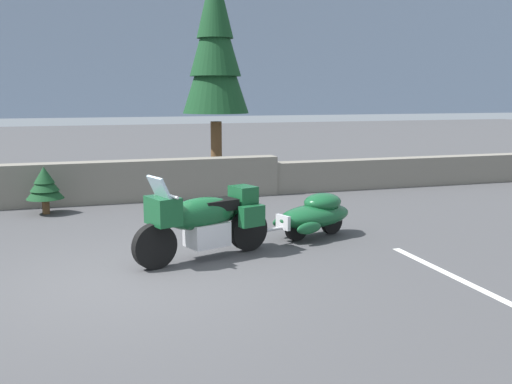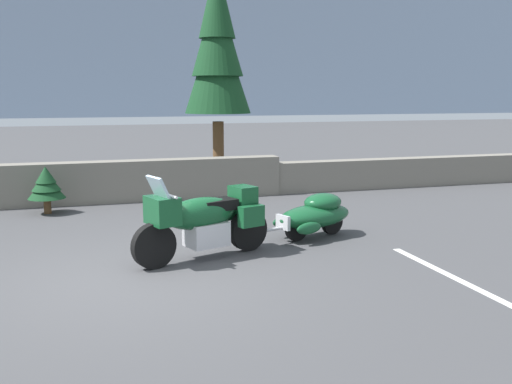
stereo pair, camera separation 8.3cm
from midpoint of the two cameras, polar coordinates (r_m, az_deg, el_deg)
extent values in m
plane|color=#424244|center=(8.00, -12.19, -8.47)|extent=(80.00, 80.00, 0.00)
cube|color=slate|center=(13.56, -14.54, 0.97)|extent=(8.00, 0.50, 0.95)
cube|color=slate|center=(16.10, 15.21, 1.97)|extent=(8.00, 0.47, 0.78)
cube|color=#8C9EB7|center=(103.57, -17.39, 12.38)|extent=(240.00, 80.00, 16.00)
cylinder|color=black|center=(8.32, -10.35, -5.34)|extent=(0.67, 0.35, 0.66)
cylinder|color=black|center=(9.14, -1.02, -3.81)|extent=(0.67, 0.35, 0.66)
cube|color=silver|center=(8.71, -5.18, -4.19)|extent=(0.71, 0.61, 0.36)
ellipsoid|color=#144C28|center=(8.59, -5.79, -2.14)|extent=(1.28, 0.81, 0.48)
cube|color=#144C28|center=(8.27, -9.52, -1.84)|extent=(0.51, 0.61, 0.40)
cube|color=#9EB7C6|center=(8.19, -9.90, 0.38)|extent=(0.32, 0.48, 0.34)
cube|color=black|center=(8.72, -4.11, -1.26)|extent=(0.65, 0.52, 0.16)
cube|color=#144C28|center=(8.96, -1.55, -0.29)|extent=(0.43, 0.48, 0.28)
cube|color=#144C28|center=(8.75, -0.69, -2.41)|extent=(0.43, 0.28, 0.32)
cube|color=#144C28|center=(9.23, -2.87, -1.78)|extent=(0.43, 0.28, 0.32)
cylinder|color=silver|center=(8.25, -9.26, -0.24)|extent=(0.27, 0.67, 0.04)
cylinder|color=silver|center=(8.28, -10.09, -3.62)|extent=(0.26, 0.15, 0.54)
cylinder|color=black|center=(9.77, 3.82, -3.60)|extent=(0.45, 0.24, 0.44)
cylinder|color=black|center=(10.31, 7.32, -2.95)|extent=(0.45, 0.24, 0.44)
ellipsoid|color=#144C28|center=(10.00, 5.63, -2.38)|extent=(1.64, 1.14, 0.40)
ellipsoid|color=#144C28|center=(10.08, 6.41, -1.02)|extent=(0.86, 0.77, 0.32)
cube|color=silver|center=(9.55, 2.46, -3.04)|extent=(0.16, 0.32, 0.24)
ellipsoid|color=#144C28|center=(9.52, 5.07, -3.60)|extent=(0.54, 0.30, 0.20)
ellipsoid|color=#144C28|center=(10.00, 2.63, -2.93)|extent=(0.54, 0.30, 0.20)
cylinder|color=silver|center=(9.34, 0.60, -3.89)|extent=(0.68, 0.28, 0.05)
cylinder|color=brown|center=(15.86, -4.12, 3.90)|extent=(0.31, 0.31, 1.73)
cone|color=#143D1E|center=(15.80, -4.23, 12.79)|extent=(1.79, 1.79, 2.73)
cone|color=#143D1E|center=(15.86, -4.27, 15.75)|extent=(1.39, 1.39, 2.39)
cylinder|color=brown|center=(12.72, -20.38, -1.42)|extent=(0.15, 0.15, 0.29)
cone|color=#143D1E|center=(12.65, -20.48, 0.39)|extent=(0.77, 0.77, 0.45)
cone|color=#143D1E|center=(12.63, -20.52, 1.01)|extent=(0.59, 0.59, 0.40)
cone|color=#143D1E|center=(12.61, -20.56, 1.62)|extent=(0.42, 0.42, 0.34)
cube|color=silver|center=(8.13, 20.09, -8.54)|extent=(0.12, 3.60, 0.01)
camera|label=1|loc=(0.04, -90.25, -0.04)|focal=40.14mm
camera|label=2|loc=(0.04, 89.75, 0.04)|focal=40.14mm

